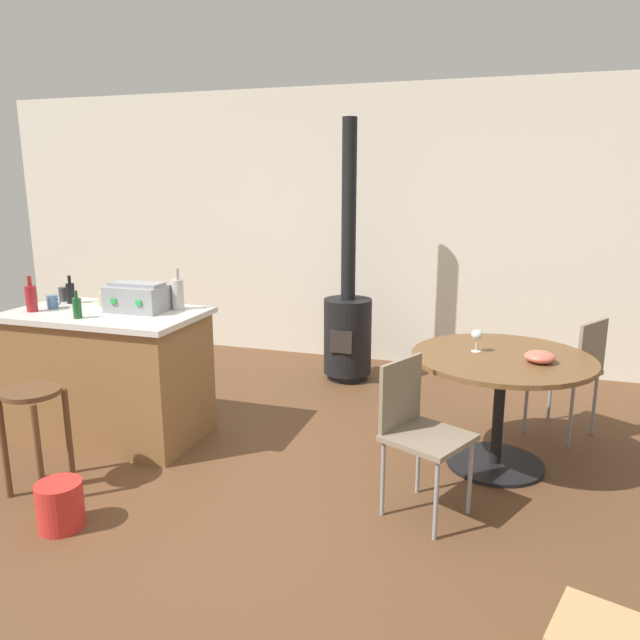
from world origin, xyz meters
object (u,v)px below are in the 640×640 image
at_px(toolbox, 137,297).
at_px(wine_glass, 477,336).
at_px(wooden_stool, 34,418).
at_px(bottle_0, 77,308).
at_px(bottle_3, 31,298).
at_px(bottle_2, 178,294).
at_px(plastic_bucket, 60,505).
at_px(kitchen_island, 110,374).
at_px(bottle_1, 71,293).
at_px(serving_bowl, 540,357).
at_px(cup_0, 104,299).
at_px(cup_1, 53,302).
at_px(dining_table, 501,382).
at_px(folding_chair_near, 418,426).
at_px(folding_chair_far, 573,367).
at_px(wood_stove, 348,319).
at_px(cup_2, 64,294).

relative_size(toolbox, wine_glass, 2.76).
height_order(wooden_stool, wine_glass, wine_glass).
relative_size(wooden_stool, bottle_0, 3.38).
distance_m(bottle_3, wine_glass, 3.03).
bearing_deg(bottle_2, plastic_bucket, -88.81).
distance_m(kitchen_island, bottle_1, 0.70).
bearing_deg(wooden_stool, toolbox, 82.14).
distance_m(bottle_0, serving_bowl, 2.96).
relative_size(bottle_0, wine_glass, 1.30).
height_order(bottle_0, cup_0, bottle_0).
height_order(bottle_3, cup_1, bottle_3).
distance_m(dining_table, serving_bowl, 0.31).
xyz_separation_m(bottle_3, plastic_bucket, (0.96, -0.96, -0.89)).
height_order(dining_table, bottle_3, bottle_3).
distance_m(bottle_0, cup_1, 0.44).
distance_m(folding_chair_near, plastic_bucket, 1.96).
bearing_deg(toolbox, folding_chair_far, 16.96).
xyz_separation_m(wooden_stool, bottle_0, (-0.13, 0.59, 0.53)).
bearing_deg(bottle_3, plastic_bucket, -44.88).
bearing_deg(bottle_2, cup_0, -173.85).
xyz_separation_m(wooden_stool, wine_glass, (2.41, 1.20, 0.39)).
relative_size(cup_0, serving_bowl, 0.60).
distance_m(kitchen_island, cup_1, 0.65).
distance_m(folding_chair_near, wood_stove, 2.32).
xyz_separation_m(cup_0, cup_2, (-0.40, 0.06, 0.00)).
relative_size(dining_table, bottle_3, 4.50).
distance_m(folding_chair_near, wine_glass, 0.85).
xyz_separation_m(wood_stove, toolbox, (-1.07, -1.66, 0.45)).
relative_size(dining_table, wine_glass, 7.82).
relative_size(dining_table, wood_stove, 0.48).
bearing_deg(cup_0, kitchen_island, -51.50).
bearing_deg(bottle_3, bottle_0, -10.06).
relative_size(wooden_stool, bottle_1, 3.04).
bearing_deg(wine_glass, cup_2, -176.92).
xyz_separation_m(bottle_2, plastic_bucket, (0.03, -1.33, -0.90)).
bearing_deg(toolbox, bottle_3, -161.36).
bearing_deg(cup_2, wood_stove, 40.28).
xyz_separation_m(kitchen_island, folding_chair_near, (2.25, -0.36, 0.04)).
height_order(bottle_2, cup_2, bottle_2).
bearing_deg(toolbox, cup_2, 169.62).
bearing_deg(wooden_stool, bottle_3, 130.47).
distance_m(bottle_3, plastic_bucket, 1.62).
xyz_separation_m(kitchen_island, cup_2, (-0.52, 0.22, 0.51)).
xyz_separation_m(dining_table, serving_bowl, (0.21, -0.08, 0.21)).
xyz_separation_m(dining_table, toolbox, (-2.45, -0.25, 0.44)).
bearing_deg(folding_chair_near, cup_0, 167.78).
relative_size(wine_glass, plastic_bucket, 0.56).
bearing_deg(toolbox, bottle_2, 29.05).
relative_size(bottle_0, bottle_3, 0.75).
bearing_deg(folding_chair_far, folding_chair_near, -123.77).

